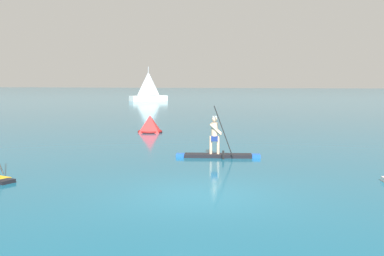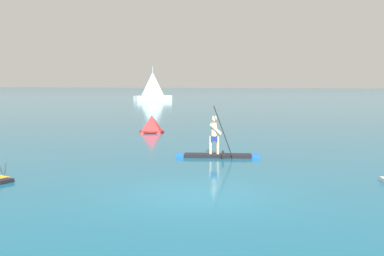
# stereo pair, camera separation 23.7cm
# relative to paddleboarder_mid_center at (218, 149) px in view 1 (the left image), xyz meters

# --- Properties ---
(ground) EXTENTS (440.00, 440.00, 0.00)m
(ground) POSITION_rel_paddleboarder_mid_center_xyz_m (0.98, -6.40, -0.31)
(ground) COLOR #145B7A
(paddleboarder_mid_center) EXTENTS (3.33, 1.14, 2.07)m
(paddleboarder_mid_center) POSITION_rel_paddleboarder_mid_center_xyz_m (0.00, 0.00, 0.00)
(paddleboarder_mid_center) COLOR black
(paddleboarder_mid_center) RESTS_ON ground
(race_marker_buoy) EXTENTS (1.67, 1.67, 1.03)m
(race_marker_buoy) POSITION_rel_paddleboarder_mid_center_xyz_m (-5.90, 8.07, 0.14)
(race_marker_buoy) COLOR red
(race_marker_buoy) RESTS_ON ground
(sailboat_left_horizon) EXTENTS (5.31, 5.40, 5.34)m
(sailboat_left_horizon) POSITION_rel_paddleboarder_mid_center_xyz_m (-22.85, 52.21, 0.31)
(sailboat_left_horizon) COLOR white
(sailboat_left_horizon) RESTS_ON ground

